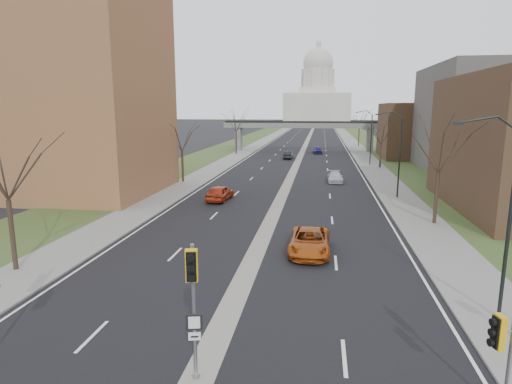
% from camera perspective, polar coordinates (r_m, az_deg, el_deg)
% --- Properties ---
extents(ground, '(700.00, 700.00, 0.00)m').
position_cam_1_polar(ground, '(16.04, -7.73, -23.44)').
color(ground, black).
rests_on(ground, ground).
extents(road_surface, '(20.00, 600.00, 0.01)m').
position_cam_1_polar(road_surface, '(162.94, 7.33, 7.80)').
color(road_surface, black).
rests_on(road_surface, ground).
extents(median_strip, '(1.20, 600.00, 0.02)m').
position_cam_1_polar(median_strip, '(162.94, 7.33, 7.79)').
color(median_strip, gray).
rests_on(median_strip, ground).
extents(sidewalk_right, '(4.00, 600.00, 0.12)m').
position_cam_1_polar(sidewalk_right, '(163.09, 11.58, 7.68)').
color(sidewalk_right, gray).
rests_on(sidewalk_right, ground).
extents(sidewalk_left, '(4.00, 600.00, 0.12)m').
position_cam_1_polar(sidewalk_left, '(163.67, 3.08, 7.90)').
color(sidewalk_left, gray).
rests_on(sidewalk_left, ground).
extents(grass_verge_right, '(8.00, 600.00, 0.10)m').
position_cam_1_polar(grass_verge_right, '(163.50, 13.70, 7.60)').
color(grass_verge_right, '#2B411E').
rests_on(grass_verge_right, ground).
extents(grass_verge_left, '(8.00, 600.00, 0.10)m').
position_cam_1_polar(grass_verge_left, '(164.36, 0.98, 7.93)').
color(grass_verge_left, '#2B411E').
rests_on(grass_verge_left, ground).
extents(apartment_building, '(25.00, 16.00, 22.00)m').
position_cam_1_polar(apartment_building, '(52.13, -27.03, 12.03)').
color(apartment_building, brown).
rests_on(apartment_building, ground).
extents(commercial_block_mid, '(18.00, 22.00, 15.00)m').
position_cam_1_polar(commercial_block_mid, '(69.00, 29.41, 8.37)').
color(commercial_block_mid, '#53524C').
rests_on(commercial_block_mid, ground).
extents(commercial_block_far, '(14.00, 14.00, 10.00)m').
position_cam_1_polar(commercial_block_far, '(84.69, 21.16, 7.59)').
color(commercial_block_far, '#43311F').
rests_on(commercial_block_far, ground).
extents(pedestrian_bridge, '(34.00, 3.00, 6.45)m').
position_cam_1_polar(pedestrian_bridge, '(92.82, 6.29, 8.40)').
color(pedestrian_bridge, slate).
rests_on(pedestrian_bridge, ground).
extents(capitol, '(48.00, 42.00, 55.75)m').
position_cam_1_polar(capitol, '(332.80, 8.17, 12.60)').
color(capitol, silver).
rests_on(capitol, ground).
extents(streetlight_near, '(2.61, 0.20, 8.70)m').
position_cam_1_polar(streetlight_near, '(20.05, 29.29, 3.62)').
color(streetlight_near, black).
rests_on(streetlight_near, sidewalk_right).
extents(streetlight_mid, '(2.61, 0.20, 8.70)m').
position_cam_1_polar(streetlight_mid, '(45.25, 17.80, 7.88)').
color(streetlight_mid, black).
rests_on(streetlight_mid, sidewalk_right).
extents(streetlight_far, '(2.61, 0.20, 8.70)m').
position_cam_1_polar(streetlight_far, '(71.02, 14.54, 9.02)').
color(streetlight_far, black).
rests_on(streetlight_far, sidewalk_right).
extents(tree_left_a, '(7.20, 7.20, 9.40)m').
position_cam_1_polar(tree_left_a, '(26.80, -30.66, 4.33)').
color(tree_left_a, '#382B21').
rests_on(tree_left_a, sidewalk_left).
extents(tree_left_b, '(6.75, 6.75, 8.81)m').
position_cam_1_polar(tree_left_b, '(53.47, -9.91, 7.87)').
color(tree_left_b, '#382B21').
rests_on(tree_left_b, sidewalk_left).
extents(tree_left_c, '(7.65, 7.65, 9.99)m').
position_cam_1_polar(tree_left_c, '(86.34, -2.69, 9.72)').
color(tree_left_c, '#382B21').
rests_on(tree_left_c, sidewalk_left).
extents(tree_right_a, '(7.20, 7.20, 9.40)m').
position_cam_1_polar(tree_right_a, '(35.89, 23.42, 6.29)').
color(tree_right_a, '#382B21').
rests_on(tree_right_a, sidewalk_right).
extents(tree_right_b, '(6.30, 6.30, 8.22)m').
position_cam_1_polar(tree_right_b, '(68.32, 16.44, 7.90)').
color(tree_right_b, '#382B21').
rests_on(tree_right_b, sidewalk_right).
extents(tree_right_c, '(7.65, 7.65, 9.99)m').
position_cam_1_polar(tree_right_c, '(108.04, 13.67, 9.69)').
color(tree_right_c, '#382B21').
rests_on(tree_right_c, sidewalk_right).
extents(signal_pole_median, '(0.60, 0.80, 4.78)m').
position_cam_1_polar(signal_pole_median, '(14.24, -8.42, -12.78)').
color(signal_pole_median, gray).
rests_on(signal_pole_median, ground).
extents(car_left_near, '(2.23, 4.74, 1.57)m').
position_cam_1_polar(car_left_near, '(42.87, -4.85, -0.10)').
color(car_left_near, '#A22C12').
rests_on(car_left_near, ground).
extents(car_left_far, '(1.49, 4.27, 1.41)m').
position_cam_1_polar(car_left_far, '(78.85, 4.31, 4.95)').
color(car_left_far, black).
rests_on(car_left_far, ground).
extents(car_right_near, '(2.56, 5.46, 1.51)m').
position_cam_1_polar(car_right_near, '(27.59, 7.18, -6.54)').
color(car_right_near, '#A64711').
rests_on(car_right_near, ground).
extents(car_right_mid, '(1.89, 4.43, 1.28)m').
position_cam_1_polar(car_right_mid, '(54.39, 10.50, 1.97)').
color(car_right_mid, '#B4B5BD').
rests_on(car_right_mid, ground).
extents(car_right_far, '(2.06, 4.38, 1.45)m').
position_cam_1_polar(car_right_far, '(88.80, 8.24, 5.57)').
color(car_right_far, navy).
rests_on(car_right_far, ground).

